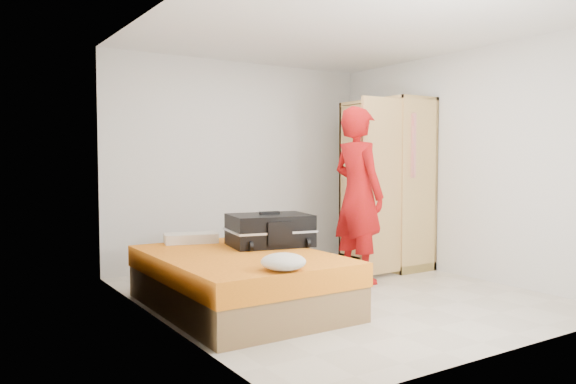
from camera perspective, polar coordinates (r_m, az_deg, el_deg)
room at (r=5.58m, az=4.84°, el=2.78°), size 4.00×4.02×2.60m
bed at (r=5.18m, az=-4.95°, el=-8.95°), size 1.42×2.02×0.50m
wardrobe at (r=7.18m, az=9.85°, el=0.46°), size 1.17×1.20×2.10m
person at (r=6.22m, az=7.13°, el=-0.29°), size 0.49×0.72×1.93m
suitcase at (r=5.56m, az=-1.87°, el=-3.89°), size 0.89×0.72×0.34m
round_cushion at (r=4.34m, az=-0.47°, el=-7.10°), size 0.35×0.35×0.13m
pillow at (r=5.84m, az=-9.84°, el=-4.63°), size 0.58×0.39×0.10m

